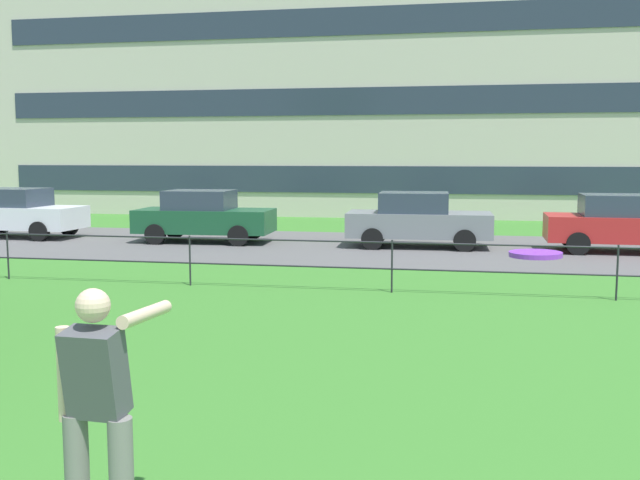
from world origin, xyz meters
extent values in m
cube|color=#565454|center=(0.00, 20.30, 0.00)|extent=(80.00, 7.44, 0.01)
cylinder|color=#232328|center=(-6.01, 13.60, 0.50)|extent=(0.04, 0.04, 1.00)
cylinder|color=#232328|center=(-2.00, 13.60, 0.50)|extent=(0.04, 0.04, 1.00)
cylinder|color=#232328|center=(2.00, 13.60, 0.50)|extent=(0.04, 0.04, 1.00)
cylinder|color=#232328|center=(6.01, 13.60, 0.50)|extent=(0.04, 0.04, 1.00)
cylinder|color=#232328|center=(0.00, 13.60, 0.45)|extent=(36.06, 0.03, 0.03)
cylinder|color=#232328|center=(0.00, 13.60, 0.95)|extent=(36.06, 0.03, 0.03)
cube|color=#4C4C51|center=(0.98, 4.17, 1.20)|extent=(0.38, 0.33, 0.60)
sphere|color=beige|center=(0.98, 4.17, 1.64)|extent=(0.22, 0.22, 0.22)
cylinder|color=beige|center=(1.19, 4.47, 1.53)|extent=(0.12, 0.63, 0.11)
cylinder|color=beige|center=(0.75, 4.18, 1.18)|extent=(0.09, 0.09, 0.62)
cylinder|color=purple|center=(3.63, 3.87, 2.07)|extent=(0.29, 0.29, 0.03)
cube|color=silver|center=(-10.38, 20.69, 0.64)|extent=(4.05, 1.82, 0.68)
cube|color=#2D3847|center=(-10.53, 20.69, 1.26)|extent=(1.94, 1.57, 0.56)
cylinder|color=black|center=(-9.12, 21.46, 0.30)|extent=(0.61, 0.22, 0.60)
cylinder|color=black|center=(-9.16, 19.84, 0.30)|extent=(0.61, 0.22, 0.60)
cylinder|color=black|center=(-11.60, 21.53, 0.30)|extent=(0.61, 0.22, 0.60)
cube|color=#194C2D|center=(-4.20, 20.60, 0.64)|extent=(4.05, 1.83, 0.68)
cube|color=#2D3847|center=(-4.35, 20.60, 1.26)|extent=(1.95, 1.58, 0.56)
cylinder|color=black|center=(-2.99, 21.45, 0.30)|extent=(0.61, 0.22, 0.60)
cylinder|color=black|center=(-2.93, 19.83, 0.30)|extent=(0.61, 0.22, 0.60)
cylinder|color=black|center=(-5.47, 21.37, 0.30)|extent=(0.61, 0.22, 0.60)
cylinder|color=black|center=(-5.41, 19.75, 0.30)|extent=(0.61, 0.22, 0.60)
cube|color=slate|center=(2.11, 20.61, 0.64)|extent=(4.05, 1.82, 0.68)
cube|color=#2D3847|center=(1.96, 20.61, 1.26)|extent=(1.94, 1.58, 0.56)
cylinder|color=black|center=(3.33, 21.46, 0.30)|extent=(0.61, 0.22, 0.60)
cylinder|color=black|center=(3.38, 19.84, 0.30)|extent=(0.61, 0.22, 0.60)
cylinder|color=black|center=(0.85, 21.38, 0.30)|extent=(0.61, 0.22, 0.60)
cylinder|color=black|center=(0.90, 19.77, 0.30)|extent=(0.61, 0.22, 0.60)
cube|color=red|center=(7.52, 20.49, 0.64)|extent=(4.04, 1.79, 0.68)
cube|color=#2D3847|center=(7.37, 20.49, 1.26)|extent=(1.94, 1.56, 0.56)
cylinder|color=black|center=(6.30, 21.32, 0.30)|extent=(0.60, 0.21, 0.60)
cylinder|color=black|center=(6.26, 19.71, 0.30)|extent=(0.60, 0.21, 0.60)
cube|color=beige|center=(-2.32, 34.92, 9.46)|extent=(32.99, 10.44, 18.93)
cube|color=#283342|center=(-2.32, 29.67, 1.58)|extent=(27.71, 0.06, 1.10)
cube|color=#283342|center=(-2.32, 29.67, 4.73)|extent=(27.71, 0.06, 1.10)
cube|color=#283342|center=(-2.32, 29.67, 7.89)|extent=(27.71, 0.06, 1.10)
camera|label=1|loc=(3.24, -0.02, 2.59)|focal=41.12mm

